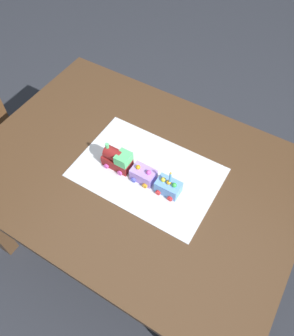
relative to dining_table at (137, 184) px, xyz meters
name	(u,v)px	position (x,y,z in m)	size (l,w,h in m)	color
ground_plane	(139,240)	(0.00, 0.00, -0.63)	(8.00, 8.00, 0.00)	#2D3038
dining_table	(137,184)	(0.00, 0.00, 0.00)	(1.40, 1.00, 0.74)	#4C331E
cake_board	(147,172)	(0.04, 0.01, 0.11)	(0.60, 0.40, 0.00)	silver
cake_locomotive	(117,159)	(-0.08, -0.02, 0.16)	(0.14, 0.08, 0.12)	maroon
cake_car_flatbed_lavender	(143,174)	(0.05, -0.02, 0.14)	(0.10, 0.08, 0.07)	#AD84E0
cake_car_tanker_sky_blue	(168,187)	(0.17, -0.02, 0.14)	(0.10, 0.08, 0.07)	#669EEA
birthday_candle	(170,177)	(0.17, -0.02, 0.22)	(0.01, 0.01, 0.07)	#4CA5E5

